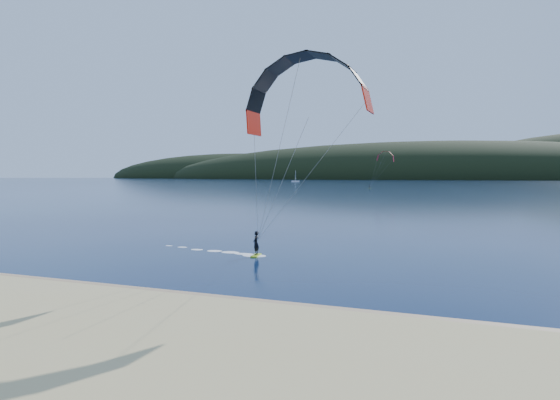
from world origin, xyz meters
name	(u,v)px	position (x,y,z in m)	size (l,w,h in m)	color
ground	(123,324)	(0.00, 0.00, 0.00)	(1800.00, 1800.00, 0.00)	#061233
wet_sand	(180,298)	(0.00, 4.50, 0.05)	(220.00, 2.50, 0.10)	#997B59
headland	(456,179)	(0.63, 745.28, 0.00)	(1200.00, 310.00, 140.00)	black
kitesurfer_near	(305,122)	(3.89, 13.74, 10.01)	(20.89, 7.78, 13.06)	#B5E81B
kitesurfer_far	(385,160)	(-19.96, 203.10, 13.13)	(12.26, 5.78, 15.59)	#B5E81B
sailboat	(295,181)	(-130.99, 400.15, 0.80)	(7.83, 4.86, 10.89)	white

